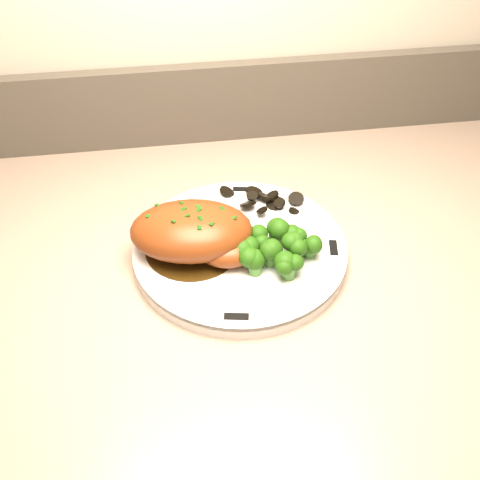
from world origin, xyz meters
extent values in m
cube|color=tan|center=(0.08, 1.67, 0.92)|extent=(2.16, 0.71, 0.03)
cube|color=#4C443A|center=(0.08, 1.99, 0.99)|extent=(2.16, 0.02, 0.12)
cylinder|color=white|center=(0.27, 1.72, 0.94)|extent=(0.29, 0.29, 0.02)
cube|color=black|center=(0.29, 1.83, 0.95)|extent=(0.03, 0.01, 0.00)
cube|color=black|center=(0.17, 1.74, 0.95)|extent=(0.01, 0.03, 0.00)
cube|color=black|center=(0.26, 1.61, 0.95)|extent=(0.03, 0.01, 0.00)
cube|color=black|center=(0.38, 1.70, 0.95)|extent=(0.01, 0.03, 0.00)
cylinder|color=#301E08|center=(0.22, 1.72, 0.95)|extent=(0.11, 0.11, 0.00)
ellipsoid|color=brown|center=(0.22, 1.72, 0.98)|extent=(0.15, 0.11, 0.06)
ellipsoid|color=brown|center=(0.26, 1.70, 0.97)|extent=(0.07, 0.06, 0.03)
cube|color=#16410D|center=(0.18, 1.73, 1.00)|extent=(0.01, 0.00, 0.00)
cube|color=#16410D|center=(0.19, 1.73, 1.01)|extent=(0.01, 0.00, 0.00)
cube|color=#16410D|center=(0.21, 1.73, 1.01)|extent=(0.01, 0.00, 0.00)
cube|color=#16410D|center=(0.23, 1.73, 1.01)|extent=(0.01, 0.00, 0.00)
cube|color=#16410D|center=(0.24, 1.73, 1.01)|extent=(0.01, 0.00, 0.00)
cube|color=#16410D|center=(0.26, 1.72, 1.00)|extent=(0.01, 0.00, 0.00)
cylinder|color=black|center=(0.35, 1.79, 0.95)|extent=(0.02, 0.01, 0.01)
cylinder|color=black|center=(0.35, 1.80, 0.96)|extent=(0.02, 0.02, 0.01)
cylinder|color=black|center=(0.34, 1.81, 0.96)|extent=(0.02, 0.02, 0.01)
cylinder|color=black|center=(0.32, 1.81, 0.95)|extent=(0.02, 0.02, 0.01)
cylinder|color=black|center=(0.31, 1.81, 0.96)|extent=(0.02, 0.02, 0.01)
cylinder|color=black|center=(0.30, 1.81, 0.96)|extent=(0.02, 0.03, 0.01)
cylinder|color=black|center=(0.29, 1.80, 0.95)|extent=(0.03, 0.02, 0.01)
cylinder|color=black|center=(0.29, 1.79, 0.96)|extent=(0.02, 0.02, 0.00)
cylinder|color=black|center=(0.29, 1.79, 0.96)|extent=(0.03, 0.03, 0.01)
cylinder|color=black|center=(0.30, 1.78, 0.95)|extent=(0.03, 0.03, 0.02)
cylinder|color=black|center=(0.31, 1.77, 0.96)|extent=(0.03, 0.03, 0.01)
cylinder|color=black|center=(0.32, 1.77, 0.96)|extent=(0.03, 0.03, 0.01)
cylinder|color=black|center=(0.34, 1.78, 0.95)|extent=(0.03, 0.03, 0.01)
cylinder|color=black|center=(0.35, 1.79, 0.96)|extent=(0.03, 0.03, 0.01)
cylinder|color=#55923E|center=(0.29, 1.71, 0.96)|extent=(0.02, 0.02, 0.02)
sphere|color=#133608|center=(0.29, 1.71, 0.97)|extent=(0.02, 0.02, 0.02)
cylinder|color=#55923E|center=(0.32, 1.72, 0.96)|extent=(0.02, 0.02, 0.02)
sphere|color=#133608|center=(0.32, 1.72, 0.97)|extent=(0.02, 0.02, 0.02)
cylinder|color=#55923E|center=(0.34, 1.71, 0.96)|extent=(0.02, 0.02, 0.02)
sphere|color=#133608|center=(0.34, 1.71, 0.97)|extent=(0.02, 0.02, 0.02)
cylinder|color=#55923E|center=(0.31, 1.68, 0.96)|extent=(0.02, 0.02, 0.02)
sphere|color=#133608|center=(0.31, 1.68, 0.97)|extent=(0.02, 0.02, 0.02)
cylinder|color=#55923E|center=(0.33, 1.68, 0.96)|extent=(0.02, 0.02, 0.02)
sphere|color=#133608|center=(0.33, 1.68, 0.97)|extent=(0.02, 0.02, 0.02)
cylinder|color=#55923E|center=(0.35, 1.69, 0.96)|extent=(0.02, 0.02, 0.02)
sphere|color=#133608|center=(0.35, 1.69, 0.97)|extent=(0.02, 0.02, 0.02)
cylinder|color=#55923E|center=(0.29, 1.67, 0.96)|extent=(0.02, 0.02, 0.02)
sphere|color=#133608|center=(0.29, 1.67, 0.97)|extent=(0.02, 0.02, 0.02)
cylinder|color=#55923E|center=(0.32, 1.66, 0.96)|extent=(0.02, 0.02, 0.02)
sphere|color=#133608|center=(0.32, 1.66, 0.97)|extent=(0.02, 0.02, 0.02)
cylinder|color=#55923E|center=(0.28, 1.70, 0.96)|extent=(0.02, 0.02, 0.02)
sphere|color=#133608|center=(0.28, 1.70, 0.97)|extent=(0.02, 0.02, 0.02)
camera|label=1|loc=(0.20, 1.20, 1.43)|focal=45.00mm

